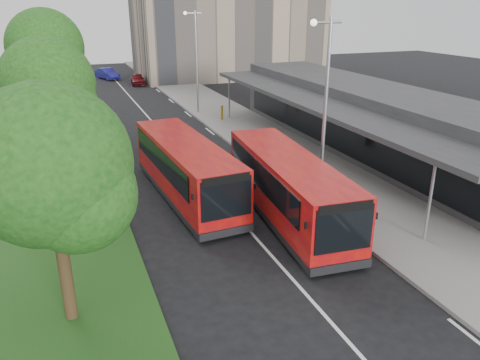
{
  "coord_description": "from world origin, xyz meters",
  "views": [
    {
      "loc": [
        -6.52,
        -15.39,
        8.69
      ],
      "look_at": [
        0.32,
        2.27,
        1.5
      ],
      "focal_mm": 35.0,
      "sensor_mm": 36.0,
      "label": 1
    }
  ],
  "objects_px": {
    "litter_bin": "(277,148)",
    "bollard": "(222,112)",
    "bus_main": "(288,188)",
    "car_far": "(107,74)",
    "lamp_post_near": "(324,101)",
    "bus_second": "(186,169)",
    "lamp_post_far": "(195,56)",
    "car_near": "(138,79)",
    "tree_mid": "(48,91)",
    "tree_near": "(50,175)",
    "tree_far": "(46,52)"
  },
  "relations": [
    {
      "from": "lamp_post_near",
      "to": "car_far",
      "type": "relative_size",
      "value": 2.0
    },
    {
      "from": "tree_mid",
      "to": "car_near",
      "type": "xyz_separation_m",
      "value": [
        9.0,
        29.55,
        -4.1
      ]
    },
    {
      "from": "tree_near",
      "to": "tree_far",
      "type": "xyz_separation_m",
      "value": [
        -0.0,
        24.0,
        0.97
      ]
    },
    {
      "from": "bus_second",
      "to": "bollard",
      "type": "distance_m",
      "value": 15.41
    },
    {
      "from": "lamp_post_near",
      "to": "bus_second",
      "type": "xyz_separation_m",
      "value": [
        -5.55,
        2.7,
        -3.31
      ]
    },
    {
      "from": "car_far",
      "to": "car_near",
      "type": "bearing_deg",
      "value": -84.45
    },
    {
      "from": "tree_near",
      "to": "lamp_post_far",
      "type": "distance_m",
      "value": 27.32
    },
    {
      "from": "bollard",
      "to": "litter_bin",
      "type": "bearing_deg",
      "value": -89.97
    },
    {
      "from": "bollard",
      "to": "car_near",
      "type": "bearing_deg",
      "value": 99.0
    },
    {
      "from": "bus_second",
      "to": "car_far",
      "type": "bearing_deg",
      "value": 85.58
    },
    {
      "from": "lamp_post_far",
      "to": "bollard",
      "type": "distance_m",
      "value": 5.36
    },
    {
      "from": "litter_bin",
      "to": "bollard",
      "type": "relative_size",
      "value": 0.9
    },
    {
      "from": "litter_bin",
      "to": "bus_main",
      "type": "bearing_deg",
      "value": -112.48
    },
    {
      "from": "bus_main",
      "to": "car_near",
      "type": "xyz_separation_m",
      "value": [
        0.02,
        37.69,
        -0.8
      ]
    },
    {
      "from": "tree_near",
      "to": "car_near",
      "type": "xyz_separation_m",
      "value": [
        9.0,
        41.55,
        -3.88
      ]
    },
    {
      "from": "bus_main",
      "to": "bollard",
      "type": "xyz_separation_m",
      "value": [
        3.18,
        17.71,
        -0.72
      ]
    },
    {
      "from": "lamp_post_far",
      "to": "tree_mid",
      "type": "bearing_deg",
      "value": -130.68
    },
    {
      "from": "tree_far",
      "to": "bollard",
      "type": "height_order",
      "value": "tree_far"
    },
    {
      "from": "tree_near",
      "to": "tree_mid",
      "type": "xyz_separation_m",
      "value": [
        -0.0,
        12.0,
        0.23
      ]
    },
    {
      "from": "bus_main",
      "to": "bus_second",
      "type": "bearing_deg",
      "value": 136.43
    },
    {
      "from": "tree_near",
      "to": "car_far",
      "type": "relative_size",
      "value": 1.74
    },
    {
      "from": "tree_far",
      "to": "bus_second",
      "type": "relative_size",
      "value": 0.86
    },
    {
      "from": "tree_mid",
      "to": "tree_near",
      "type": "bearing_deg",
      "value": -90.0
    },
    {
      "from": "tree_far",
      "to": "tree_mid",
      "type": "bearing_deg",
      "value": -90.0
    },
    {
      "from": "tree_near",
      "to": "lamp_post_far",
      "type": "xyz_separation_m",
      "value": [
        11.13,
        24.95,
        0.23
      ]
    },
    {
      "from": "bus_main",
      "to": "car_far",
      "type": "bearing_deg",
      "value": 98.23
    },
    {
      "from": "tree_far",
      "to": "bus_main",
      "type": "distance_m",
      "value": 22.43
    },
    {
      "from": "bus_main",
      "to": "litter_bin",
      "type": "distance_m",
      "value": 8.37
    },
    {
      "from": "tree_mid",
      "to": "car_near",
      "type": "distance_m",
      "value": 31.16
    },
    {
      "from": "tree_near",
      "to": "litter_bin",
      "type": "distance_m",
      "value": 17.22
    },
    {
      "from": "tree_far",
      "to": "bus_main",
      "type": "xyz_separation_m",
      "value": [
        8.98,
        -20.15,
        -4.05
      ]
    },
    {
      "from": "lamp_post_far",
      "to": "bollard",
      "type": "height_order",
      "value": "lamp_post_far"
    },
    {
      "from": "litter_bin",
      "to": "car_far",
      "type": "xyz_separation_m",
      "value": [
        -5.93,
        35.46,
        0.02
      ]
    },
    {
      "from": "tree_near",
      "to": "tree_mid",
      "type": "bearing_deg",
      "value": 90.0
    },
    {
      "from": "tree_mid",
      "to": "lamp_post_far",
      "type": "relative_size",
      "value": 0.91
    },
    {
      "from": "lamp_post_near",
      "to": "bollard",
      "type": "xyz_separation_m",
      "value": [
        1.03,
        16.62,
        -4.03
      ]
    },
    {
      "from": "tree_mid",
      "to": "litter_bin",
      "type": "distance_m",
      "value": 12.84
    },
    {
      "from": "bus_second",
      "to": "lamp_post_far",
      "type": "bearing_deg",
      "value": 68.76
    },
    {
      "from": "lamp_post_far",
      "to": "litter_bin",
      "type": "distance_m",
      "value": 14.04
    },
    {
      "from": "lamp_post_near",
      "to": "lamp_post_far",
      "type": "xyz_separation_m",
      "value": [
        0.0,
        20.0,
        0.0
      ]
    },
    {
      "from": "tree_near",
      "to": "tree_far",
      "type": "relative_size",
      "value": 0.82
    },
    {
      "from": "lamp_post_far",
      "to": "car_near",
      "type": "xyz_separation_m",
      "value": [
        -2.13,
        16.6,
        -4.11
      ]
    },
    {
      "from": "lamp_post_far",
      "to": "car_far",
      "type": "relative_size",
      "value": 2.0
    },
    {
      "from": "tree_mid",
      "to": "tree_far",
      "type": "bearing_deg",
      "value": 90.0
    },
    {
      "from": "bus_main",
      "to": "car_far",
      "type": "xyz_separation_m",
      "value": [
        -2.74,
        43.16,
        -0.75
      ]
    },
    {
      "from": "tree_mid",
      "to": "lamp_post_far",
      "type": "distance_m",
      "value": 17.07
    },
    {
      "from": "tree_near",
      "to": "bus_second",
      "type": "xyz_separation_m",
      "value": [
        5.58,
        7.65,
        -3.08
      ]
    },
    {
      "from": "car_near",
      "to": "tree_far",
      "type": "bearing_deg",
      "value": -111.71
    },
    {
      "from": "bus_second",
      "to": "tree_far",
      "type": "bearing_deg",
      "value": 105.38
    },
    {
      "from": "lamp_post_near",
      "to": "bus_second",
      "type": "height_order",
      "value": "lamp_post_near"
    }
  ]
}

